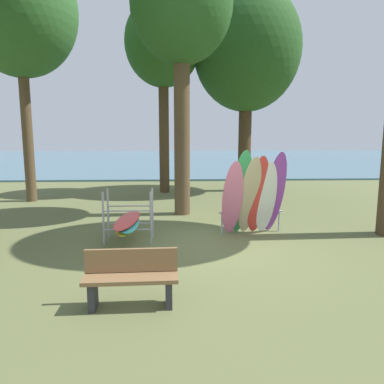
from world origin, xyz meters
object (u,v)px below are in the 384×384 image
at_px(tree_deep_back, 163,45).
at_px(leaning_board_pile, 254,196).
at_px(tree_far_right_back, 19,11).
at_px(park_bench, 131,277).
at_px(tree_far_left_back, 181,8).
at_px(tree_mid_behind, 247,50).
at_px(board_storage_rack, 128,222).

height_order(tree_deep_back, leaning_board_pile, tree_deep_back).
bearing_deg(tree_deep_back, tree_far_right_back, -158.49).
xyz_separation_m(tree_far_right_back, leaning_board_pile, (7.57, -5.22, -5.94)).
xyz_separation_m(tree_far_right_back, park_bench, (4.92, -9.01, -6.51)).
xyz_separation_m(tree_far_left_back, tree_far_right_back, (-5.81, 2.60, 0.67)).
height_order(tree_far_right_back, leaning_board_pile, tree_far_right_back).
distance_m(tree_mid_behind, tree_far_right_back, 9.07).
height_order(tree_far_left_back, tree_deep_back, tree_deep_back).
relative_size(tree_mid_behind, board_storage_rack, 4.21).
height_order(tree_deep_back, board_storage_rack, tree_deep_back).
bearing_deg(tree_far_left_back, tree_far_right_back, 155.91).
bearing_deg(park_bench, tree_far_right_back, 118.62).
bearing_deg(park_bench, leaning_board_pile, 54.99).
height_order(tree_mid_behind, tree_deep_back, tree_mid_behind).
bearing_deg(leaning_board_pile, tree_deep_back, 108.79).
bearing_deg(tree_far_right_back, tree_deep_back, 21.51).
distance_m(tree_far_left_back, tree_far_right_back, 6.40).
xyz_separation_m(tree_mid_behind, tree_deep_back, (-3.64, -0.29, 0.12)).
distance_m(tree_far_left_back, board_storage_rack, 6.68).
relative_size(tree_far_left_back, tree_far_right_back, 0.88).
height_order(tree_mid_behind, tree_far_left_back, tree_mid_behind).
bearing_deg(tree_deep_back, board_storage_rack, -95.02).
relative_size(tree_mid_behind, park_bench, 6.35).
bearing_deg(tree_mid_behind, leaning_board_pile, -98.89).
bearing_deg(tree_far_right_back, park_bench, -61.38).
xyz_separation_m(tree_mid_behind, tree_far_left_back, (-2.94, -4.90, 0.09)).
xyz_separation_m(board_storage_rack, park_bench, (0.48, -3.43, -0.02)).
bearing_deg(leaning_board_pile, tree_far_right_back, 145.39).
bearing_deg(park_bench, tree_far_left_back, 82.07).
height_order(tree_far_right_back, park_bench, tree_far_right_back).
xyz_separation_m(tree_mid_behind, park_bench, (-3.83, -11.31, -5.76)).
distance_m(tree_deep_back, board_storage_rack, 9.61).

